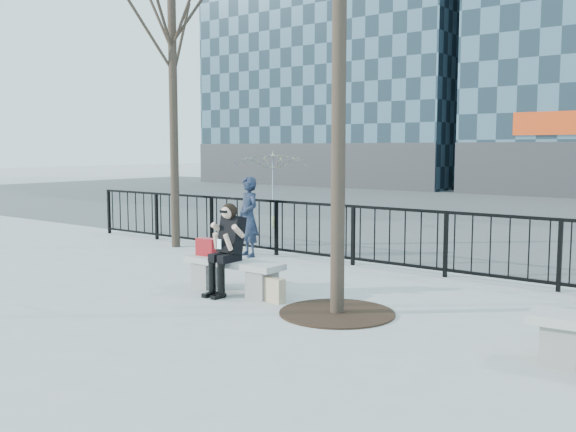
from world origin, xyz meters
The scene contains 11 objects.
ground centered at (0.00, 0.00, 0.00)m, with size 120.00×120.00×0.00m, color #9D9D98.
street_surface centered at (0.00, 15.00, 0.00)m, with size 60.00×23.00×0.01m, color #474747.
railing centered at (0.00, 3.00, 0.55)m, with size 14.00×0.06×1.10m.
tree_left centered at (-4.00, 2.50, 4.86)m, with size 2.80×2.80×6.50m.
tree_grate centered at (1.90, -0.10, 0.01)m, with size 1.50×1.50×0.02m, color black.
bench_main centered at (0.00, 0.00, 0.30)m, with size 1.65×0.46×0.49m.
seated_woman centered at (0.00, -0.16, 0.67)m, with size 0.50×0.64×1.34m.
handbag centered at (-0.57, 0.02, 0.62)m, with size 0.33×0.15×0.27m, color maroon.
shopping_bag centered at (0.84, -0.10, 0.17)m, with size 0.36×0.13×0.34m, color beige.
standing_man centered at (-1.94, 2.54, 0.79)m, with size 0.58×0.38×1.58m, color black.
vendor_umbrella centered at (-4.36, 6.22, 1.04)m, with size 2.26×2.31×2.07m, color yellow.
Camera 1 is at (6.36, -6.89, 2.13)m, focal length 40.00 mm.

